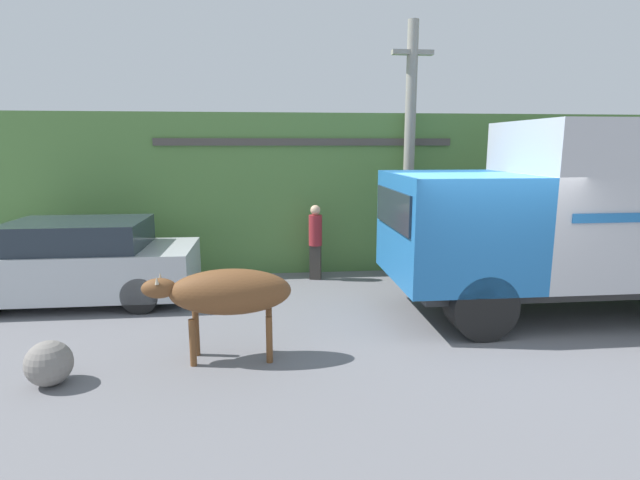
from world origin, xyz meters
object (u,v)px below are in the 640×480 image
cargo_truck (606,211)px  utility_pole (409,148)px  parked_suv (75,263)px  pedestrian_on_hill (315,238)px  roadside_rock (49,363)px  brown_cow (227,293)px

cargo_truck → utility_pole: bearing=135.9°
utility_pole → parked_suv: bearing=-168.8°
pedestrian_on_hill → roadside_rock: bearing=64.5°
pedestrian_on_hill → brown_cow: bearing=82.3°
brown_cow → cargo_truck: bearing=13.5°
brown_cow → pedestrian_on_hill: 4.39m
cargo_truck → pedestrian_on_hill: (-4.83, 2.71, -0.89)m
parked_suv → roadside_rock: parked_suv is taller
parked_suv → utility_pole: bearing=15.0°
utility_pole → pedestrian_on_hill: bearing=-174.2°
utility_pole → roadside_rock: 8.08m
roadside_rock → brown_cow: bearing=14.0°
cargo_truck → roadside_rock: size_ratio=12.48×
cargo_truck → utility_pole: 4.13m
cargo_truck → utility_pole: utility_pole is taller
parked_suv → utility_pole: utility_pole is taller
cargo_truck → parked_suv: size_ratio=1.60×
cargo_truck → pedestrian_on_hill: bearing=153.8°
parked_suv → pedestrian_on_hill: (4.68, 1.13, 0.17)m
utility_pole → cargo_truck: bearing=-47.2°
cargo_truck → pedestrian_on_hill: cargo_truck is taller
cargo_truck → brown_cow: 6.65m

